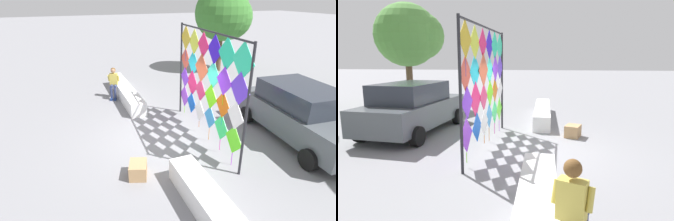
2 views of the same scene
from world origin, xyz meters
TOP-DOWN VIEW (x-y plane):
  - ground at (0.00, 0.00)m, footprint 120.00×120.00m
  - plaza_ledge_left at (-4.34, -0.22)m, footprint 4.77×0.63m
  - kite_display_rack at (0.29, 1.39)m, footprint 4.57×0.32m
  - seated_vendor at (-4.50, -0.69)m, footprint 0.67×0.58m
  - parked_car at (1.50, 4.30)m, footprint 4.74×2.53m
  - cardboard_box_large at (1.59, -1.27)m, footprint 0.69×0.62m
  - tree_broadleaf at (-7.05, 6.51)m, footprint 3.34×3.40m

SIDE VIEW (x-z plane):
  - ground at x=0.00m, z-range 0.00..0.00m
  - cardboard_box_large at x=1.59m, z-range 0.00..0.40m
  - plaza_ledge_left at x=-4.34m, z-range 0.00..0.57m
  - seated_vendor at x=-4.50m, z-range 0.12..1.53m
  - parked_car at x=1.50m, z-range 0.01..1.79m
  - kite_display_rack at x=0.29m, z-range 0.27..3.84m
  - tree_broadleaf at x=-7.05m, z-range 0.85..5.90m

